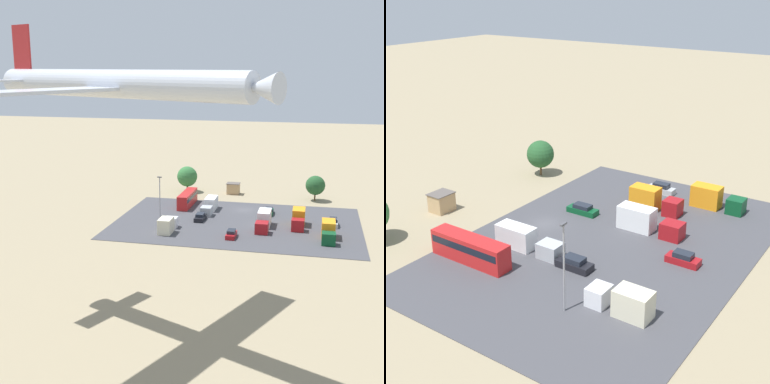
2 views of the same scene
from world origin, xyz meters
The scene contains 17 objects.
ground_plane centered at (0.00, 0.00, 0.00)m, with size 400.00×400.00×0.00m, color gray.
parking_lot_surface centered at (0.00, 10.72, 0.04)m, with size 50.98×34.62×0.08m.
shed_building centered at (4.79, -15.42, 1.42)m, with size 3.37×2.86×2.83m.
bus centered at (13.50, -0.85, 1.82)m, with size 2.46×10.95×3.23m.
parked_car_0 centered at (-6.01, 2.40, 0.67)m, with size 1.78×4.63×1.41m.
parked_car_1 centered at (7.92, 10.55, 0.72)m, with size 1.90×4.45×1.53m.
parked_car_2 centered at (-19.77, 8.34, 0.77)m, with size 1.77×4.41×1.66m.
parked_car_3 centered at (-0.42, 20.68, 0.71)m, with size 1.75×4.12×1.50m.
parked_truck_0 centered at (7.38, 2.69, 1.37)m, with size 2.37×9.44×2.82m.
parked_truck_1 centered at (-18.61, 17.61, 1.58)m, with size 2.51×7.93×3.29m.
parked_truck_2 centered at (12.60, 19.82, 1.46)m, with size 2.50×7.08×3.01m.
parked_truck_3 centered at (-5.85, 12.88, 1.55)m, with size 2.51×9.23×3.21m.
parked_truck_4 centered at (-12.73, 10.35, 1.65)m, with size 2.52×7.75×3.42m.
tree_near_shed centered at (-15.83, -12.99, 3.80)m, with size 4.75×4.75×6.18m.
tree_apron_mid centered at (17.04, -15.30, 4.03)m, with size 5.30×5.30×6.68m.
light_pole_lot_centre centered at (15.65, 14.62, 5.51)m, with size 0.90×0.28×9.98m.
airplane centered at (7.54, 58.00, 30.24)m, with size 39.29×33.81×9.09m.
Camera 1 is at (-15.39, 118.09, 32.33)m, focal length 50.00 mm.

